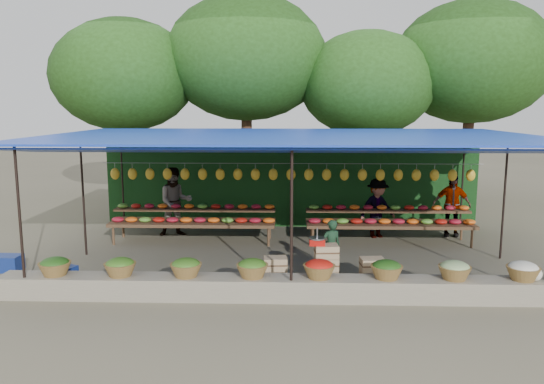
{
  "coord_description": "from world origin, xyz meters",
  "views": [
    {
      "loc": [
        -0.05,
        -11.91,
        3.43
      ],
      "look_at": [
        -0.44,
        0.2,
        1.48
      ],
      "focal_mm": 35.0,
      "sensor_mm": 36.0,
      "label": 1
    }
  ],
  "objects_px": {
    "vendor_seated": "(331,247)",
    "blue_crate_front": "(64,273)",
    "crate_counter": "(325,268)",
    "blue_crate_back": "(7,263)",
    "weighing_scale": "(317,241)"
  },
  "relations": [
    {
      "from": "crate_counter",
      "to": "weighing_scale",
      "type": "xyz_separation_m",
      "value": [
        -0.16,
        -0.0,
        0.54
      ]
    },
    {
      "from": "crate_counter",
      "to": "blue_crate_front",
      "type": "xyz_separation_m",
      "value": [
        -5.22,
        0.02,
        -0.17
      ]
    },
    {
      "from": "blue_crate_front",
      "to": "blue_crate_back",
      "type": "xyz_separation_m",
      "value": [
        -1.44,
        0.53,
        0.03
      ]
    },
    {
      "from": "crate_counter",
      "to": "blue_crate_back",
      "type": "height_order",
      "value": "crate_counter"
    },
    {
      "from": "weighing_scale",
      "to": "vendor_seated",
      "type": "xyz_separation_m",
      "value": [
        0.32,
        0.58,
        -0.28
      ]
    },
    {
      "from": "weighing_scale",
      "to": "vendor_seated",
      "type": "relative_size",
      "value": 0.29
    },
    {
      "from": "vendor_seated",
      "to": "blue_crate_front",
      "type": "height_order",
      "value": "vendor_seated"
    },
    {
      "from": "crate_counter",
      "to": "blue_crate_back",
      "type": "xyz_separation_m",
      "value": [
        -6.66,
        0.56,
        -0.14
      ]
    },
    {
      "from": "blue_crate_back",
      "to": "blue_crate_front",
      "type": "bearing_deg",
      "value": -18.65
    },
    {
      "from": "blue_crate_front",
      "to": "vendor_seated",
      "type": "bearing_deg",
      "value": 29.11
    },
    {
      "from": "crate_counter",
      "to": "blue_crate_front",
      "type": "relative_size",
      "value": 5.09
    },
    {
      "from": "vendor_seated",
      "to": "crate_counter",
      "type": "bearing_deg",
      "value": 52.21
    },
    {
      "from": "blue_crate_back",
      "to": "vendor_seated",
      "type": "bearing_deg",
      "value": 1.89
    },
    {
      "from": "crate_counter",
      "to": "vendor_seated",
      "type": "bearing_deg",
      "value": 74.18
    },
    {
      "from": "vendor_seated",
      "to": "blue_crate_front",
      "type": "relative_size",
      "value": 2.46
    }
  ]
}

